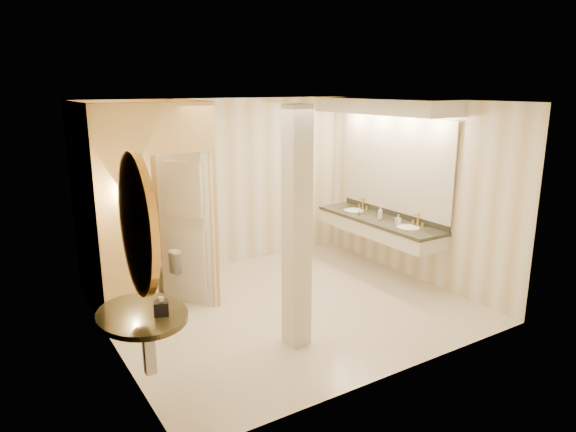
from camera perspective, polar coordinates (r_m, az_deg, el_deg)
name	(u,v)px	position (r m, az deg, el deg)	size (l,w,h in m)	color
floor	(287,306)	(7.01, -0.07, -10.00)	(4.50, 4.50, 0.00)	beige
ceiling	(287,101)	(6.40, -0.08, 12.64)	(4.50, 4.50, 0.00)	white
wall_back	(221,184)	(8.30, -7.45, 3.50)	(4.50, 0.02, 2.70)	white
wall_front	(398,250)	(5.05, 12.09, -3.69)	(4.50, 0.02, 2.70)	white
wall_left	(107,235)	(5.74, -19.47, -2.03)	(0.02, 4.00, 2.70)	white
wall_right	(413,191)	(7.97, 13.77, 2.77)	(0.02, 4.00, 2.70)	white
toilet_closet	(176,203)	(6.93, -12.34, 1.46)	(1.50, 1.55, 2.70)	#E2BF76
wall_sconce	(124,190)	(6.14, -17.73, 2.79)	(0.14, 0.14, 0.42)	gold
vanity	(383,170)	(8.02, 10.48, 5.03)	(0.75, 2.51, 2.09)	beige
console_shelf	(140,264)	(4.77, -16.11, -5.11)	(1.00, 1.00, 1.95)	black
pillar	(297,230)	(5.61, 0.98, -1.58)	(0.25, 0.25, 2.70)	beige
tissue_box	(161,308)	(4.83, -13.88, -9.88)	(0.13, 0.13, 0.13)	black
toilet	(173,268)	(7.46, -12.65, -5.70)	(0.43, 0.75, 0.76)	white
soap_bottle_a	(398,219)	(7.82, 12.13, -0.37)	(0.07, 0.07, 0.15)	beige
soap_bottle_b	(360,211)	(8.35, 8.02, 0.57)	(0.08, 0.08, 0.10)	silver
soap_bottle_c	(380,213)	(8.04, 10.21, 0.32)	(0.08, 0.08, 0.20)	#C6B28C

